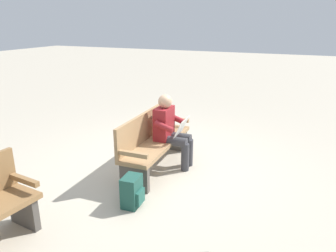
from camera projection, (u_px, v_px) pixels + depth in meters
ground_plane at (158, 167)px, 5.22m from camera, size 40.00×40.00×0.00m
bench_near at (153, 140)px, 5.11m from camera, size 1.81×0.53×0.90m
person_seated at (171, 129)px, 5.11m from camera, size 0.58×0.58×1.18m
backpack at (132, 192)px, 4.08m from camera, size 0.30×0.26×0.41m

